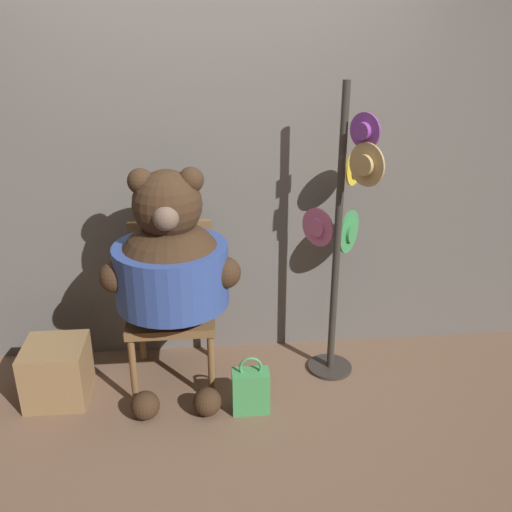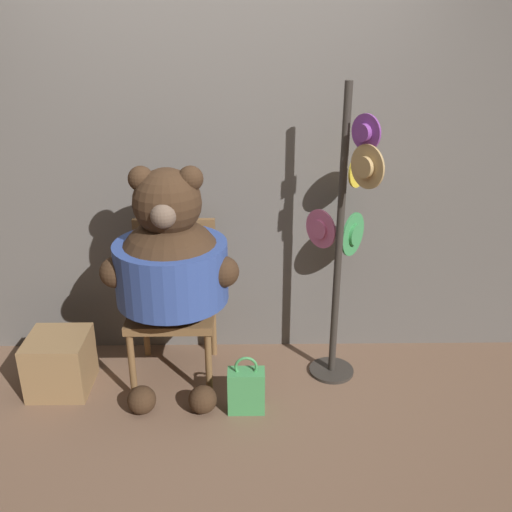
{
  "view_description": "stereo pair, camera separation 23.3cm",
  "coord_description": "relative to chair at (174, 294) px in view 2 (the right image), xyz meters",
  "views": [
    {
      "loc": [
        -0.03,
        -2.66,
        2.1
      ],
      "look_at": [
        0.24,
        0.33,
        0.83
      ],
      "focal_mm": 40.0,
      "sensor_mm": 36.0,
      "label": 1
    },
    {
      "loc": [
        0.2,
        -2.67,
        2.1
      ],
      "look_at": [
        0.24,
        0.33,
        0.83
      ],
      "focal_mm": 40.0,
      "sensor_mm": 36.0,
      "label": 2
    }
  ],
  "objects": [
    {
      "name": "wall_back",
      "position": [
        0.26,
        0.32,
        0.59
      ],
      "size": [
        8.0,
        0.1,
        2.23
      ],
      "color": "#66605B",
      "rests_on": "ground_plane"
    },
    {
      "name": "ground_plane",
      "position": [
        0.26,
        -0.45,
        -0.52
      ],
      "size": [
        14.0,
        14.0,
        0.0
      ],
      "primitive_type": "plane",
      "color": "brown"
    },
    {
      "name": "chair",
      "position": [
        0.0,
        0.0,
        0.0
      ],
      "size": [
        0.5,
        0.53,
        0.95
      ],
      "color": "brown",
      "rests_on": "ground_plane"
    },
    {
      "name": "handbag_on_ground",
      "position": [
        0.44,
        -0.44,
        -0.38
      ],
      "size": [
        0.21,
        0.11,
        0.36
      ],
      "color": "#479E56",
      "rests_on": "ground_plane"
    },
    {
      "name": "teddy_bear",
      "position": [
        0.02,
        -0.17,
        0.27
      ],
      "size": [
        0.77,
        0.69,
        1.37
      ],
      "color": "#3D2819",
      "rests_on": "ground_plane"
    },
    {
      "name": "hat_display_rack",
      "position": [
        1.02,
        -0.05,
        0.41
      ],
      "size": [
        0.36,
        0.49,
        1.79
      ],
      "color": "#332D28",
      "rests_on": "ground_plane"
    },
    {
      "name": "wooden_crate",
      "position": [
        -0.68,
        -0.21,
        -0.35
      ],
      "size": [
        0.35,
        0.35,
        0.35
      ],
      "color": "#937047",
      "rests_on": "ground_plane"
    }
  ]
}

